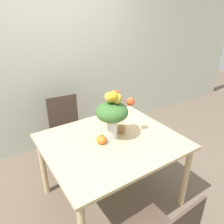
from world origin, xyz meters
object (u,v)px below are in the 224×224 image
Objects in this scene: dining_chair_near_window at (67,130)px; flower_vase at (113,112)px; pumpkin at (101,139)px; turkey_figurine at (120,128)px.

flower_vase is at bearing -72.12° from dining_chair_near_window.
pumpkin is 0.67× the size of turkey_figurine.
turkey_figurine is (0.13, 0.06, -0.24)m from flower_vase.
dining_chair_near_window reaches higher than pumpkin.
flower_vase reaches higher than pumpkin.
flower_vase is 0.29m from pumpkin.
turkey_figurine is at bearing 23.41° from flower_vase.
flower_vase is 0.28m from turkey_figurine.
pumpkin is 0.11× the size of dining_chair_near_window.
dining_chair_near_window is (-0.29, 0.80, -0.34)m from turkey_figurine.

